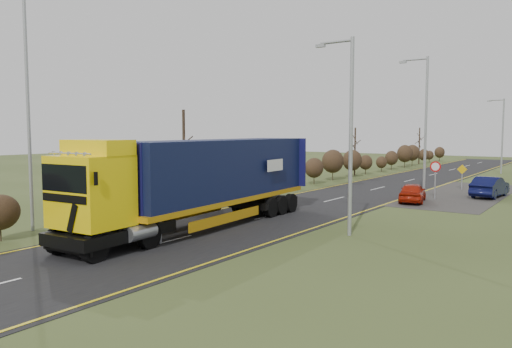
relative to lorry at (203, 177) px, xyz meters
The scene contains 14 objects.
ground 2.72m from the lorry, 42.44° to the left, with size 160.00×160.00×0.00m, color #37431D.
road 11.05m from the lorry, 85.74° to the left, with size 8.00×120.00×0.02m, color black.
layby 22.12m from the lorry, 70.60° to the left, with size 6.00×18.00×0.02m, color #322F2C.
lane_markings 10.74m from the lorry, 85.61° to the left, with size 7.52×116.00×0.01m.
hedgerow 10.11m from the lorry, 121.07° to the left, with size 2.24×102.04×6.05m.
lorry is the anchor object (origin of this frame).
car_red_hatchback 15.72m from the lorry, 68.98° to the left, with size 1.53×3.81×1.30m, color #A51A08.
car_blue_sedan 22.38m from the lorry, 65.37° to the left, with size 1.56×4.46×1.47m, color #090C33.
streetlight_near 7.35m from the lorry, 20.93° to the left, with size 1.89×0.18×8.87m.
streetlight_mid 18.77m from the lorry, 73.50° to the left, with size 2.11×0.20×9.95m.
streetlight_far 42.60m from the lorry, 81.21° to the left, with size 1.76×0.18×8.22m.
left_pole 8.64m from the lorry, 139.93° to the right, with size 0.16×0.16×11.12m, color #9A9DA0.
speed_sign 18.08m from the lorry, 69.26° to the left, with size 0.73×0.10×2.64m.
warning_board 24.78m from the lorry, 74.53° to the left, with size 0.78×0.11×2.04m.
Camera 1 is at (15.17, -18.95, 4.76)m, focal length 35.00 mm.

